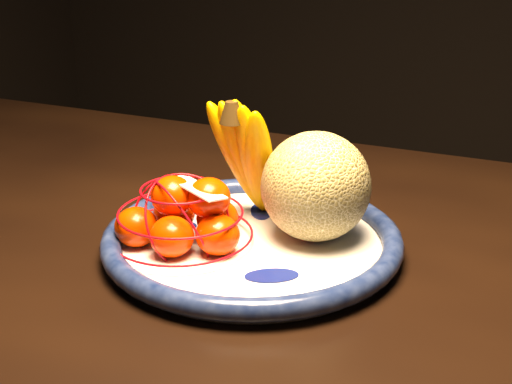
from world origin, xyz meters
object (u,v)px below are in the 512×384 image
at_px(mandarin_bag, 184,218).
at_px(cantaloupe, 316,186).
at_px(fruit_bowl, 252,241).
at_px(dining_table, 62,284).
at_px(banana_bunch, 249,153).

bearing_deg(mandarin_bag, cantaloupe, 33.91).
bearing_deg(fruit_bowl, cantaloupe, 35.63).
xyz_separation_m(dining_table, banana_bunch, (0.22, 0.10, 0.18)).
xyz_separation_m(fruit_bowl, mandarin_bag, (-0.06, -0.04, 0.03)).
distance_m(dining_table, mandarin_bag, 0.23).
bearing_deg(fruit_bowl, banana_bunch, 120.06).
height_order(dining_table, banana_bunch, banana_bunch).
relative_size(banana_bunch, mandarin_bag, 0.92).
bearing_deg(mandarin_bag, dining_table, -178.69).
distance_m(fruit_bowl, banana_bunch, 0.11).
relative_size(dining_table, cantaloupe, 13.06).
bearing_deg(mandarin_bag, fruit_bowl, 32.26).
height_order(dining_table, mandarin_bag, mandarin_bag).
height_order(banana_bunch, mandarin_bag, banana_bunch).
distance_m(fruit_bowl, mandarin_bag, 0.08).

